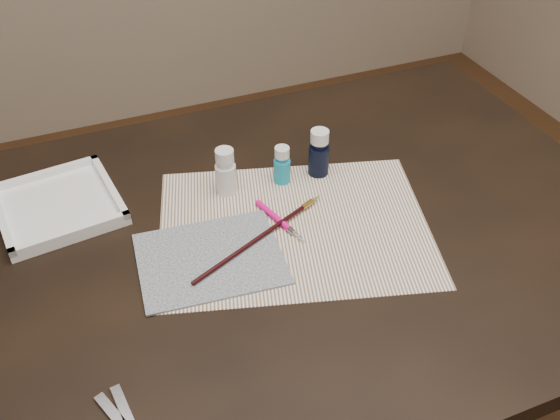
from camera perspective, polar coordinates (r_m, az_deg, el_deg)
name	(u,v)px	position (r m, az deg, el deg)	size (l,w,h in m)	color
table	(280,362)	(1.37, 0.00, -13.74)	(1.30, 0.90, 0.75)	black
paper	(294,227)	(1.11, 1.30, -1.52)	(0.47, 0.36, 0.00)	white
canvas	(210,258)	(1.05, -6.40, -4.43)	(0.24, 0.19, 0.00)	black
paint_bottle_white	(226,171)	(1.16, -5.00, 3.53)	(0.04, 0.04, 0.09)	white
paint_bottle_cyan	(282,165)	(1.19, 0.18, 4.15)	(0.03, 0.03, 0.08)	#189ABC
paint_bottle_navy	(319,153)	(1.20, 3.58, 5.25)	(0.04, 0.04, 0.10)	black
paintbrush	(262,236)	(1.07, -1.66, -2.35)	(0.31, 0.01, 0.01)	black
craft_knife	(281,222)	(1.11, 0.06, -1.08)	(0.14, 0.01, 0.01)	#FF0D86
palette_tray	(58,204)	(1.20, -19.64, 0.48)	(0.21, 0.21, 0.02)	white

